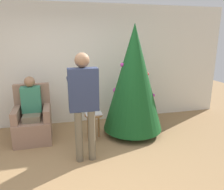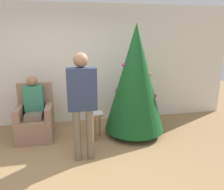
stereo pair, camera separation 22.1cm
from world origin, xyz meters
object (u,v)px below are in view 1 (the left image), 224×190
(person_standing, at_px, (84,97))
(side_stool, at_px, (94,119))
(christmas_tree, at_px, (134,78))
(person_seated, at_px, (31,106))
(armchair, at_px, (33,122))

(person_standing, relative_size, side_stool, 3.34)
(christmas_tree, bearing_deg, person_seated, 174.45)
(armchair, distance_m, side_stool, 1.20)
(christmas_tree, xyz_separation_m, person_standing, (-1.10, -0.75, -0.11))
(side_stool, bearing_deg, person_standing, -111.22)
(christmas_tree, height_order, person_standing, christmas_tree)
(armchair, bearing_deg, person_standing, -47.63)
(person_standing, bearing_deg, armchair, 132.37)
(person_seated, distance_m, person_standing, 1.36)
(armchair, bearing_deg, christmas_tree, -6.55)
(armchair, xyz_separation_m, side_stool, (1.16, -0.31, 0.06))
(person_seated, relative_size, side_stool, 2.40)
(christmas_tree, relative_size, person_standing, 1.28)
(christmas_tree, xyz_separation_m, armchair, (-1.99, 0.23, -0.82))
(person_seated, xyz_separation_m, side_stool, (1.16, -0.27, -0.27))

